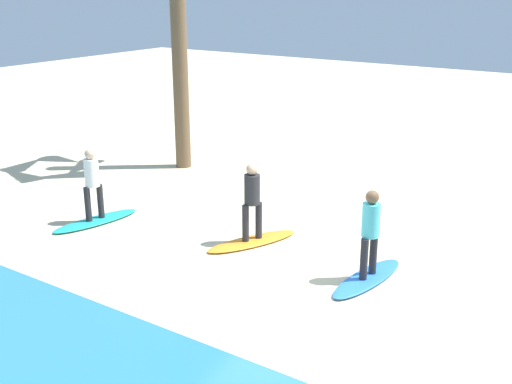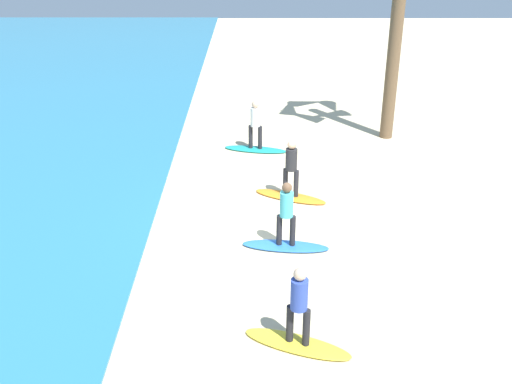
{
  "view_description": "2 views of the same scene",
  "coord_description": "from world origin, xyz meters",
  "px_view_note": "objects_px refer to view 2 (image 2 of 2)",
  "views": [
    {
      "loc": [
        -5.65,
        9.43,
        5.21
      ],
      "look_at": [
        0.93,
        -0.39,
        1.25
      ],
      "focal_mm": 44.53,
      "sensor_mm": 36.0,
      "label": 1
    },
    {
      "loc": [
        -14.15,
        0.32,
        7.6
      ],
      "look_at": [
        -0.69,
        0.31,
        1.1
      ],
      "focal_mm": 42.57,
      "sensor_mm": 36.0,
      "label": 2
    }
  ],
  "objects_px": {
    "surfer_blue": "(286,210)",
    "surfer_orange": "(291,164)",
    "surfboard_teal": "(255,149)",
    "surfboard_blue": "(286,246)",
    "surfboard_orange": "(290,197)",
    "surfboard_yellow": "(297,344)",
    "surfer_yellow": "(299,301)",
    "surfer_teal": "(255,121)"
  },
  "relations": [
    {
      "from": "surfer_yellow",
      "to": "surfer_orange",
      "type": "relative_size",
      "value": 1.0
    },
    {
      "from": "surfboard_yellow",
      "to": "surfboard_orange",
      "type": "height_order",
      "value": "same"
    },
    {
      "from": "surfer_teal",
      "to": "surfboard_yellow",
      "type": "bearing_deg",
      "value": -175.37
    },
    {
      "from": "surfer_blue",
      "to": "surfboard_teal",
      "type": "xyz_separation_m",
      "value": [
        6.31,
        0.74,
        -0.99
      ]
    },
    {
      "from": "surfer_yellow",
      "to": "surfboard_blue",
      "type": "distance_m",
      "value": 3.73
    },
    {
      "from": "surfboard_orange",
      "to": "surfboard_teal",
      "type": "xyz_separation_m",
      "value": [
        3.6,
        0.99,
        0.0
      ]
    },
    {
      "from": "surfboard_blue",
      "to": "surfer_orange",
      "type": "relative_size",
      "value": 1.28
    },
    {
      "from": "surfer_blue",
      "to": "surfer_orange",
      "type": "relative_size",
      "value": 1.0
    },
    {
      "from": "surfer_orange",
      "to": "surfboard_teal",
      "type": "distance_m",
      "value": 3.87
    },
    {
      "from": "surfboard_blue",
      "to": "surfer_blue",
      "type": "height_order",
      "value": "surfer_blue"
    },
    {
      "from": "surfboard_blue",
      "to": "surfboard_orange",
      "type": "xyz_separation_m",
      "value": [
        2.71,
        -0.26,
        0.0
      ]
    },
    {
      "from": "surfer_orange",
      "to": "surfboard_blue",
      "type": "bearing_deg",
      "value": 174.63
    },
    {
      "from": "surfboard_blue",
      "to": "surfer_orange",
      "type": "xyz_separation_m",
      "value": [
        2.71,
        -0.26,
        0.99
      ]
    },
    {
      "from": "surfboard_blue",
      "to": "surfboard_orange",
      "type": "distance_m",
      "value": 2.72
    },
    {
      "from": "surfboard_yellow",
      "to": "surfboard_teal",
      "type": "bearing_deg",
      "value": -63.56
    },
    {
      "from": "surfboard_yellow",
      "to": "surfer_teal",
      "type": "distance_m",
      "value": 9.99
    },
    {
      "from": "surfer_teal",
      "to": "surfer_orange",
      "type": "bearing_deg",
      "value": -164.61
    },
    {
      "from": "surfer_yellow",
      "to": "surfer_teal",
      "type": "height_order",
      "value": "same"
    },
    {
      "from": "surfer_yellow",
      "to": "surfer_teal",
      "type": "relative_size",
      "value": 1.0
    },
    {
      "from": "surfboard_blue",
      "to": "surfboard_yellow",
      "type": "bearing_deg",
      "value": 97.92
    },
    {
      "from": "surfboard_orange",
      "to": "surfer_orange",
      "type": "distance_m",
      "value": 0.99
    },
    {
      "from": "surfer_blue",
      "to": "surfboard_orange",
      "type": "height_order",
      "value": "surfer_blue"
    },
    {
      "from": "surfer_blue",
      "to": "surfer_orange",
      "type": "xyz_separation_m",
      "value": [
        2.71,
        -0.26,
        0.0
      ]
    },
    {
      "from": "surfer_yellow",
      "to": "surfboard_orange",
      "type": "relative_size",
      "value": 0.78
    },
    {
      "from": "surfboard_blue",
      "to": "surfer_teal",
      "type": "height_order",
      "value": "surfer_teal"
    },
    {
      "from": "surfer_yellow",
      "to": "surfboard_teal",
      "type": "xyz_separation_m",
      "value": [
        9.91,
        0.8,
        -0.99
      ]
    },
    {
      "from": "surfboard_yellow",
      "to": "surfer_teal",
      "type": "xyz_separation_m",
      "value": [
        9.91,
        0.8,
        0.99
      ]
    },
    {
      "from": "surfer_blue",
      "to": "surfer_orange",
      "type": "height_order",
      "value": "same"
    },
    {
      "from": "surfer_orange",
      "to": "surfer_teal",
      "type": "bearing_deg",
      "value": 15.39
    },
    {
      "from": "surfer_yellow",
      "to": "surfer_orange",
      "type": "distance_m",
      "value": 6.31
    },
    {
      "from": "surfboard_blue",
      "to": "surfboard_orange",
      "type": "relative_size",
      "value": 1.0
    },
    {
      "from": "surfer_blue",
      "to": "surfer_yellow",
      "type": "bearing_deg",
      "value": -178.96
    },
    {
      "from": "surfboard_orange",
      "to": "surfer_orange",
      "type": "relative_size",
      "value": 1.28
    },
    {
      "from": "surfer_orange",
      "to": "surfer_teal",
      "type": "height_order",
      "value": "same"
    },
    {
      "from": "surfer_orange",
      "to": "surfboard_teal",
      "type": "relative_size",
      "value": 0.78
    },
    {
      "from": "surfboard_yellow",
      "to": "surfboard_orange",
      "type": "xyz_separation_m",
      "value": [
        6.3,
        -0.19,
        0.0
      ]
    },
    {
      "from": "surfboard_teal",
      "to": "surfer_yellow",
      "type": "bearing_deg",
      "value": 106.34
    },
    {
      "from": "surfer_blue",
      "to": "surfer_teal",
      "type": "height_order",
      "value": "same"
    },
    {
      "from": "surfer_blue",
      "to": "surfboard_orange",
      "type": "relative_size",
      "value": 0.78
    },
    {
      "from": "surfboard_orange",
      "to": "surfboard_teal",
      "type": "height_order",
      "value": "same"
    },
    {
      "from": "surfer_yellow",
      "to": "surfer_blue",
      "type": "xyz_separation_m",
      "value": [
        3.59,
        0.07,
        0.0
      ]
    },
    {
      "from": "surfboard_yellow",
      "to": "surfer_blue",
      "type": "bearing_deg",
      "value": -67.14
    }
  ]
}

